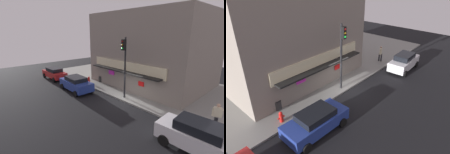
# 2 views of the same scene
# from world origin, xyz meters

# --- Properties ---
(ground_plane) EXTENTS (48.96, 48.96, 0.00)m
(ground_plane) POSITION_xyz_m (0.00, 0.00, 0.00)
(ground_plane) COLOR black
(sidewalk) EXTENTS (32.64, 12.25, 0.16)m
(sidewalk) POSITION_xyz_m (0.00, 6.13, 0.08)
(sidewalk) COLOR gray
(sidewalk) RESTS_ON ground_plane
(corner_building) EXTENTS (12.45, 10.55, 8.22)m
(corner_building) POSITION_xyz_m (-1.58, 6.78, 4.26)
(corner_building) COLOR gray
(corner_building) RESTS_ON sidewalk
(traffic_light) EXTENTS (0.32, 0.58, 5.70)m
(traffic_light) POSITION_xyz_m (-0.38, 0.50, 3.78)
(traffic_light) COLOR black
(traffic_light) RESTS_ON sidewalk
(fire_hydrant) EXTENTS (0.52, 0.28, 0.81)m
(fire_hydrant) POSITION_xyz_m (-6.55, 0.70, 0.54)
(fire_hydrant) COLOR red
(fire_hydrant) RESTS_ON sidewalk
(trash_can) EXTENTS (0.57, 0.57, 0.76)m
(trash_can) POSITION_xyz_m (-5.91, 2.08, 0.53)
(trash_can) COLOR #2D2D2D
(trash_can) RESTS_ON sidewalk
(pedestrian) EXTENTS (0.59, 0.44, 1.76)m
(pedestrian) POSITION_xyz_m (7.26, 1.21, 1.13)
(pedestrian) COLOR black
(pedestrian) RESTS_ON sidewalk
(potted_plant_by_doorway) EXTENTS (0.77, 0.77, 1.08)m
(potted_plant_by_doorway) POSITION_xyz_m (-0.33, 2.98, 0.78)
(potted_plant_by_doorway) COLOR brown
(potted_plant_by_doorway) RESTS_ON sidewalk
(parked_car_white) EXTENTS (4.40, 2.12, 1.75)m
(parked_car_white) POSITION_xyz_m (7.24, -1.68, 0.90)
(parked_car_white) COLOR silver
(parked_car_white) RESTS_ON ground_plane
(parked_car_blue) EXTENTS (4.43, 2.18, 1.60)m
(parked_car_blue) POSITION_xyz_m (-5.50, -1.69, 0.84)
(parked_car_blue) COLOR navy
(parked_car_blue) RESTS_ON ground_plane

